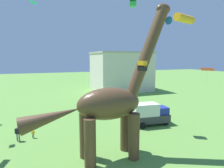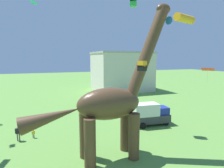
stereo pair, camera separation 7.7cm
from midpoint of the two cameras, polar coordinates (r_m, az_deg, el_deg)
dinosaur_sculpture at (r=17.78m, az=-1.19°, el=-5.92°), size 14.17×3.00×14.81m
parked_box_truck at (r=28.13m, az=10.97°, el=-8.73°), size 5.79×2.66×3.20m
person_strolling_adult at (r=25.50m, az=-22.61°, el=-13.44°), size 0.37×0.16×0.99m
person_photographer at (r=25.20m, az=-26.41°, el=-12.76°), size 0.66×0.29×1.77m
kite_far_right at (r=30.94m, az=26.59°, el=3.93°), size 2.01×2.16×2.26m
kite_drifting at (r=30.72m, az=-22.57°, el=21.64°), size 1.03×1.32×0.42m
kite_near_high at (r=20.09m, az=19.91°, el=17.78°), size 2.75×2.65×0.78m
kite_near_low at (r=26.68m, az=6.23°, el=23.35°), size 1.15×1.15×1.22m
kite_mid_right at (r=13.35m, az=8.91°, el=5.36°), size 0.63×0.63×0.68m
background_building_block at (r=57.22m, az=2.61°, el=3.86°), size 15.92×13.50×11.38m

